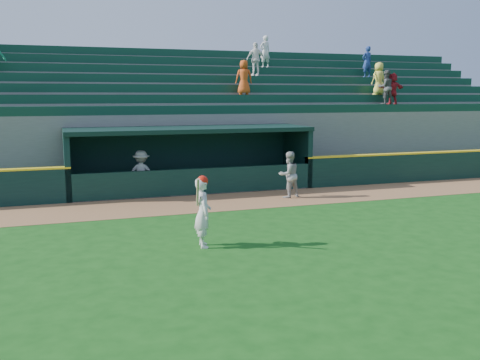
# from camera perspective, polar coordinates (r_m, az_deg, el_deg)

# --- Properties ---
(ground) EXTENTS (120.00, 120.00, 0.00)m
(ground) POSITION_cam_1_polar(r_m,az_deg,el_deg) (14.06, 2.12, -6.21)
(ground) COLOR #144A12
(ground) RESTS_ON ground
(warning_track) EXTENTS (40.00, 3.00, 0.01)m
(warning_track) POSITION_cam_1_polar(r_m,az_deg,el_deg) (18.59, -3.29, -2.43)
(warning_track) COLOR #906039
(warning_track) RESTS_ON ground
(field_wall_right) EXTENTS (15.50, 0.30, 1.20)m
(field_wall_right) POSITION_cam_1_polar(r_m,az_deg,el_deg) (25.91, 22.69, 1.47)
(field_wall_right) COLOR black
(field_wall_right) RESTS_ON ground
(wall_stripe_right) EXTENTS (15.50, 0.32, 0.06)m
(wall_stripe_right) POSITION_cam_1_polar(r_m,az_deg,el_deg) (25.85, 22.78, 2.85)
(wall_stripe_right) COLOR yellow
(wall_stripe_right) RESTS_ON field_wall_right
(dugout_player_front) EXTENTS (0.93, 0.79, 1.69)m
(dugout_player_front) POSITION_cam_1_polar(r_m,az_deg,el_deg) (19.46, 5.22, 0.57)
(dugout_player_front) COLOR #989893
(dugout_player_front) RESTS_ON ground
(dugout_player_inside) EXTENTS (1.23, 0.95, 1.69)m
(dugout_player_inside) POSITION_cam_1_polar(r_m,az_deg,el_deg) (20.10, -10.46, 0.72)
(dugout_player_inside) COLOR #9D9D98
(dugout_player_inside) RESTS_ON ground
(dugout) EXTENTS (9.40, 2.80, 2.46)m
(dugout) POSITION_cam_1_polar(r_m,az_deg,el_deg) (21.36, -5.57, 2.70)
(dugout) COLOR slate
(dugout) RESTS_ON ground
(stands) EXTENTS (34.50, 6.29, 7.08)m
(stands) POSITION_cam_1_polar(r_m,az_deg,el_deg) (25.72, -7.93, 6.04)
(stands) COLOR slate
(stands) RESTS_ON ground
(batter_at_plate) EXTENTS (0.49, 0.81, 1.79)m
(batter_at_plate) POSITION_cam_1_polar(r_m,az_deg,el_deg) (13.10, -3.99, -3.33)
(batter_at_plate) COLOR silver
(batter_at_plate) RESTS_ON ground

